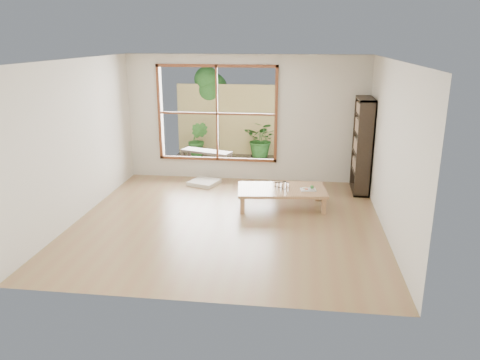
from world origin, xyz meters
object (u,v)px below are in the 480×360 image
object	(u,v)px
low_table	(282,191)
bookshelf	(362,146)
food_tray	(309,189)
garden_bench	(207,153)

from	to	relation	value
low_table	bookshelf	world-z (taller)	bookshelf
bookshelf	food_tray	distance (m)	1.61
low_table	bookshelf	size ratio (longest dim) A/B	0.90
low_table	garden_bench	distance (m)	3.06
bookshelf	garden_bench	world-z (taller)	bookshelf
low_table	food_tray	world-z (taller)	food_tray
low_table	garden_bench	size ratio (longest dim) A/B	1.32
low_table	garden_bench	world-z (taller)	garden_bench
food_tray	garden_bench	distance (m)	3.39
food_tray	bookshelf	bearing A→B (deg)	39.11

